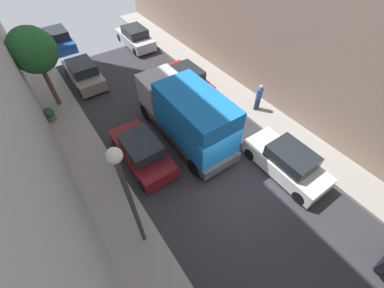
{
  "coord_description": "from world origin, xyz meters",
  "views": [
    {
      "loc": [
        -5.25,
        -4.12,
        10.11
      ],
      "look_at": [
        -0.25,
        2.99,
        0.5
      ],
      "focal_mm": 23.1,
      "sensor_mm": 36.0,
      "label": 1
    }
  ],
  "objects": [
    {
      "name": "delivery_truck",
      "position": [
        0.0,
        3.87,
        1.79
      ],
      "size": [
        2.26,
        6.6,
        3.38
      ],
      "color": "#4C4C51",
      "rests_on": "ground"
    },
    {
      "name": "potted_plant_1",
      "position": [
        -5.75,
        9.65,
        0.61
      ],
      "size": [
        0.58,
        0.58,
        0.87
      ],
      "color": "slate",
      "rests_on": "sidewalk_left"
    },
    {
      "name": "sidewalk_right",
      "position": [
        5.0,
        0.0,
        0.07
      ],
      "size": [
        2.0,
        44.0,
        0.15
      ],
      "primitive_type": "cube",
      "color": "gray",
      "rests_on": "ground"
    },
    {
      "name": "parked_car_right_4",
      "position": [
        2.7,
        15.48,
        0.72
      ],
      "size": [
        1.78,
        4.2,
        1.57
      ],
      "color": "silver",
      "rests_on": "ground"
    },
    {
      "name": "parked_car_left_3",
      "position": [
        -2.7,
        3.86,
        0.72
      ],
      "size": [
        1.78,
        4.2,
        1.57
      ],
      "color": "maroon",
      "rests_on": "ground"
    },
    {
      "name": "street_tree_2",
      "position": [
        -4.98,
        11.0,
        3.7
      ],
      "size": [
        2.46,
        2.46,
        4.8
      ],
      "color": "brown",
      "rests_on": "sidewalk_left"
    },
    {
      "name": "sidewalk_left",
      "position": [
        -5.0,
        0.0,
        0.07
      ],
      "size": [
        2.0,
        44.0,
        0.15
      ],
      "primitive_type": "cube",
      "color": "gray",
      "rests_on": "ground"
    },
    {
      "name": "parked_car_left_4",
      "position": [
        -2.7,
        12.56,
        0.72
      ],
      "size": [
        1.78,
        4.2,
        1.57
      ],
      "color": "gray",
      "rests_on": "ground"
    },
    {
      "name": "pedestrian",
      "position": [
        4.94,
        3.4,
        1.07
      ],
      "size": [
        0.4,
        0.36,
        1.72
      ],
      "color": "#2D334C",
      "rests_on": "sidewalk_right"
    },
    {
      "name": "parked_car_right_2",
      "position": [
        2.7,
        -0.76,
        0.72
      ],
      "size": [
        1.78,
        4.2,
        1.57
      ],
      "color": "white",
      "rests_on": "ground"
    },
    {
      "name": "ground",
      "position": [
        0.0,
        0.0,
        0.0
      ],
      "size": [
        32.0,
        32.0,
        0.0
      ],
      "primitive_type": "plane",
      "color": "#2D2D33"
    },
    {
      "name": "parked_car_left_5",
      "position": [
        -2.7,
        18.83,
        0.72
      ],
      "size": [
        1.78,
        4.2,
        1.57
      ],
      "color": "#194799",
      "rests_on": "ground"
    },
    {
      "name": "parked_car_right_3",
      "position": [
        2.7,
        7.85,
        0.72
      ],
      "size": [
        1.78,
        4.2,
        1.57
      ],
      "color": "red",
      "rests_on": "ground"
    },
    {
      "name": "lamp_post",
      "position": [
        -4.6,
        0.15,
        3.75
      ],
      "size": [
        0.44,
        0.44,
        5.47
      ],
      "color": "#333338",
      "rests_on": "sidewalk_left"
    }
  ]
}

